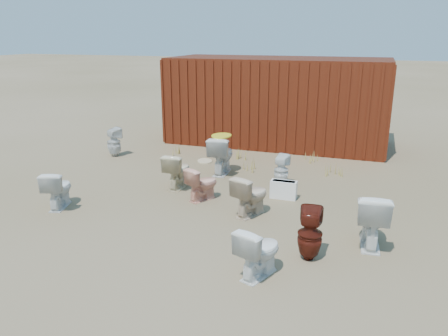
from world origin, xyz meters
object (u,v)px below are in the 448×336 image
(toilet_back_e, at_px, (281,170))
(loose_tank, at_px, (284,190))
(shipping_container, at_px, (277,101))
(toilet_back_beige_right, at_px, (251,195))
(toilet_front_pink, at_px, (202,184))
(toilet_back_yellowlid, at_px, (221,155))
(toilet_front_maroon, at_px, (310,234))
(toilet_front_e, at_px, (372,219))
(toilet_front_c, at_px, (259,251))
(toilet_front_a, at_px, (58,189))
(toilet_back_a, at_px, (114,142))
(toilet_back_beige_left, at_px, (178,170))

(toilet_back_e, xyz_separation_m, loose_tank, (0.20, -0.72, -0.16))
(toilet_back_e, height_order, loose_tank, toilet_back_e)
(shipping_container, xyz_separation_m, toilet_back_beige_right, (0.76, -5.38, -0.84))
(toilet_front_pink, bearing_deg, toilet_back_yellowlid, -53.62)
(loose_tank, bearing_deg, toilet_front_maroon, -69.86)
(toilet_front_maroon, bearing_deg, toilet_front_e, -141.77)
(toilet_front_pink, distance_m, toilet_front_c, 2.87)
(toilet_back_yellowlid, bearing_deg, shipping_container, -102.48)
(toilet_front_c, bearing_deg, toilet_front_a, 6.03)
(toilet_back_a, distance_m, toilet_back_e, 4.61)
(toilet_back_beige_left, bearing_deg, toilet_back_beige_right, 154.07)
(shipping_container, bearing_deg, toilet_back_e, -75.73)
(shipping_container, distance_m, toilet_back_yellowlid, 3.43)
(toilet_front_e, xyz_separation_m, toilet_back_a, (-6.36, 3.04, -0.05))
(toilet_front_maroon, bearing_deg, toilet_front_a, -9.96)
(shipping_container, height_order, toilet_front_e, shipping_container)
(toilet_front_a, distance_m, toilet_front_c, 4.18)
(toilet_back_beige_left, height_order, toilet_back_e, toilet_back_beige_left)
(toilet_front_a, height_order, toilet_back_e, toilet_front_a)
(toilet_front_maroon, distance_m, toilet_front_e, 1.08)
(toilet_front_e, distance_m, loose_tank, 2.21)
(toilet_front_a, relative_size, toilet_back_yellowlid, 0.82)
(toilet_front_e, height_order, toilet_back_e, toilet_front_e)
(toilet_front_a, bearing_deg, toilet_front_c, 148.52)
(toilet_front_e, xyz_separation_m, loose_tank, (-1.61, 1.49, -0.25))
(toilet_back_a, bearing_deg, shipping_container, -115.87)
(toilet_front_pink, relative_size, toilet_back_a, 0.86)
(toilet_back_e, bearing_deg, toilet_back_a, -0.24)
(toilet_front_maroon, height_order, toilet_back_beige_left, toilet_front_maroon)
(toilet_front_c, distance_m, loose_tank, 2.89)
(toilet_back_beige_left, xyz_separation_m, toilet_back_yellowlid, (0.52, 1.20, 0.06))
(shipping_container, relative_size, toilet_front_e, 7.08)
(toilet_front_pink, height_order, toilet_back_e, toilet_back_e)
(toilet_back_beige_left, height_order, toilet_back_beige_right, toilet_back_beige_left)
(shipping_container, relative_size, toilet_back_beige_right, 8.28)
(toilet_front_pink, bearing_deg, shipping_container, -64.15)
(toilet_back_beige_left, bearing_deg, toilet_front_pink, 147.07)
(toilet_front_e, relative_size, toilet_back_yellowlid, 0.99)
(toilet_front_a, bearing_deg, toilet_front_pink, -168.87)
(toilet_front_pink, height_order, toilet_front_c, toilet_front_c)
(toilet_back_yellowlid, xyz_separation_m, loose_tank, (1.65, -1.10, -0.25))
(toilet_front_a, relative_size, toilet_back_beige_right, 0.97)
(toilet_front_e, height_order, loose_tank, toilet_front_e)
(shipping_container, xyz_separation_m, toilet_front_maroon, (1.96, -6.63, -0.82))
(shipping_container, xyz_separation_m, toilet_back_yellowlid, (-0.51, -3.30, -0.77))
(toilet_front_pink, xyz_separation_m, toilet_back_e, (1.24, 1.29, 0.01))
(toilet_front_e, bearing_deg, toilet_front_pink, -21.07)
(toilet_back_a, bearing_deg, toilet_front_a, 132.02)
(shipping_container, height_order, toilet_front_maroon, shipping_container)
(toilet_front_e, xyz_separation_m, toilet_back_yellowlid, (-3.27, 2.59, 0.01))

